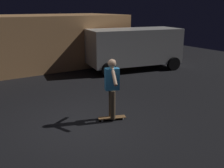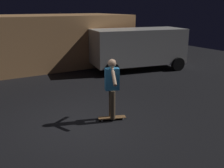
{
  "view_description": "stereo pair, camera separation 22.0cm",
  "coord_description": "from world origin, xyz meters",
  "views": [
    {
      "loc": [
        -2.85,
        -5.94,
        3.07
      ],
      "look_at": [
        0.87,
        -0.17,
        1.05
      ],
      "focal_mm": 42.21,
      "sensor_mm": 36.0,
      "label": 1
    },
    {
      "loc": [
        -2.67,
        -6.06,
        3.07
      ],
      "look_at": [
        0.87,
        -0.17,
        1.05
      ],
      "focal_mm": 42.21,
      "sensor_mm": 36.0,
      "label": 2
    }
  ],
  "objects": [
    {
      "name": "ground_plane",
      "position": [
        0.0,
        0.0,
        0.0
      ],
      "size": [
        28.0,
        28.0,
        0.0
      ],
      "primitive_type": "plane",
      "color": "black"
    },
    {
      "name": "low_building",
      "position": [
        1.43,
        8.03,
        1.33
      ],
      "size": [
        9.12,
        4.36,
        2.66
      ],
      "color": "tan",
      "rests_on": "ground_plane"
    },
    {
      "name": "parked_van",
      "position": [
        5.24,
        4.56,
        1.16
      ],
      "size": [
        4.87,
        2.94,
        2.03
      ],
      "color": "silver",
      "rests_on": "ground_plane"
    },
    {
      "name": "skateboard_ridden",
      "position": [
        0.87,
        -0.17,
        0.06
      ],
      "size": [
        0.8,
        0.46,
        0.07
      ],
      "color": "olive",
      "rests_on": "ground_plane"
    },
    {
      "name": "skater",
      "position": [
        0.87,
        -0.17,
        1.04
      ],
      "size": [
        0.43,
        0.95,
        1.67
      ],
      "color": "brown",
      "rests_on": "skateboard_ridden"
    }
  ]
}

